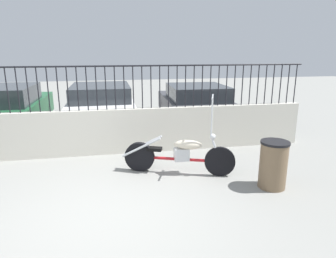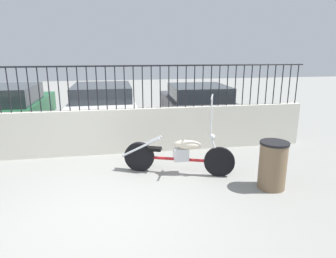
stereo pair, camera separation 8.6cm
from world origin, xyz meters
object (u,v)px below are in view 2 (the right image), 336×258
at_px(motorcycle_red, 174,154).
at_px(car_white, 103,106).
at_px(car_dark_grey, 197,104).
at_px(trash_bin, 273,165).
at_px(car_green, 8,109).

height_order(motorcycle_red, car_white, motorcycle_red).
height_order(motorcycle_red, car_dark_grey, motorcycle_red).
relative_size(trash_bin, car_white, 0.19).
bearing_deg(car_white, car_green, 90.09).
height_order(motorcycle_red, car_green, motorcycle_red).
xyz_separation_m(motorcycle_red, car_dark_grey, (1.50, 3.75, 0.26)).
bearing_deg(car_green, motorcycle_red, -132.74).
height_order(trash_bin, car_white, car_white).
bearing_deg(car_dark_grey, trash_bin, -177.70).
bearing_deg(car_green, car_white, -89.87).
distance_m(car_white, car_dark_grey, 2.93).
xyz_separation_m(motorcycle_red, car_white, (-1.43, 3.80, 0.29)).
relative_size(motorcycle_red, car_dark_grey, 0.52).
height_order(trash_bin, car_dark_grey, car_dark_grey).
bearing_deg(car_dark_grey, car_green, 91.56).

